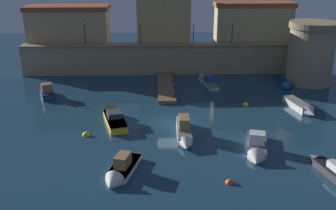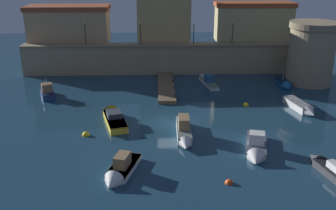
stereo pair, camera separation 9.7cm
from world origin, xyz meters
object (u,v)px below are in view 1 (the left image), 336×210
Objects in this scene: mooring_buoy_1 at (229,183)px; quay_lamp_3 at (232,28)px; moored_boat_5 at (207,80)px; mooring_buoy_2 at (246,105)px; moored_boat_2 at (184,132)px; quay_lamp_0 at (85,29)px; moored_boat_4 at (256,149)px; quay_lamp_1 at (140,29)px; moored_boat_3 at (47,91)px; moored_boat_7 at (284,84)px; fortress_tower at (311,53)px; moored_boat_6 at (331,169)px; moored_boat_0 at (301,107)px; moored_boat_1 at (113,117)px; mooring_buoy_0 at (86,135)px; quay_lamp_2 at (194,30)px; moored_boat_8 at (120,172)px.

quay_lamp_3 is at bearing 79.43° from mooring_buoy_1.
moored_boat_5 reaches higher than mooring_buoy_2.
quay_lamp_0 is at bearing -149.59° from moored_boat_2.
mooring_buoy_1 is (-3.34, -5.00, -0.41)m from moored_boat_4.
quay_lamp_1 is 0.72× the size of moored_boat_3.
quay_lamp_3 is 9.41m from moored_boat_5.
moored_boat_7 reaches higher than moored_boat_2.
moored_boat_6 is at bearing -106.61° from fortress_tower.
moored_boat_7 is (15.00, 16.06, -0.32)m from moored_boat_2.
moored_boat_0 is (5.19, -16.43, -6.32)m from quay_lamp_3.
quay_lamp_3 is (21.87, -0.00, 0.03)m from quay_lamp_0.
moored_boat_1 reaches higher than mooring_buoy_1.
moored_boat_1 is 9.49× the size of mooring_buoy_0.
moored_boat_7 reaches higher than moored_boat_1.
quay_lamp_2 is at bearing -117.41° from moored_boat_7.
mooring_buoy_2 is at bearing -174.02° from moored_boat_4.
moored_boat_1 is 17.81m from moored_boat_5.
moored_boat_4 is 9.95× the size of mooring_buoy_1.
quay_lamp_1 is at bearing -22.03° from moored_boat_1.
moored_boat_8 is at bearing -59.02° from moored_boat_4.
moored_boat_2 is 21.98m from moored_boat_7.
moored_boat_7 is at bearing -14.42° from quay_lamp_0.
quay_lamp_2 is 4.54× the size of mooring_buoy_1.
moored_boat_8 reaches higher than mooring_buoy_0.
moored_boat_5 is at bearing 86.59° from mooring_buoy_1.
mooring_buoy_0 is 1.16× the size of mooring_buoy_1.
quay_lamp_0 is 29.66m from moored_boat_7.
mooring_buoy_0 reaches higher than mooring_buoy_1.
moored_boat_8 reaches higher than mooring_buoy_2.
quay_lamp_2 is 0.51× the size of moored_boat_8.
moored_boat_6 is (11.36, -7.34, -0.21)m from moored_boat_2.
moored_boat_1 is at bearing -156.22° from moored_boat_8.
mooring_buoy_2 is at bearing -140.80° from fortress_tower.
moored_boat_2 is 1.35× the size of moored_boat_7.
moored_boat_3 is 7.00× the size of mooring_buoy_1.
fortress_tower is 1.45× the size of moored_boat_0.
fortress_tower is 1.40× the size of moored_boat_6.
fortress_tower is 11.33× the size of mooring_buoy_0.
mooring_buoy_0 is (-21.07, 8.16, -0.42)m from moored_boat_6.
moored_boat_7 is 7.17× the size of mooring_buoy_2.
quay_lamp_0 is 4.75× the size of mooring_buoy_2.
moored_boat_5 is at bearing 111.16° from mooring_buoy_2.
moored_boat_4 is (3.23, -26.72, -6.10)m from quay_lamp_2.
moored_boat_0 is (-4.73, -10.60, -3.89)m from fortress_tower.
moored_boat_5 reaches higher than mooring_buoy_1.
moored_boat_6 is at bearing -137.05° from moored_boat_1.
quay_lamp_2 reaches higher than moored_boat_8.
quay_lamp_3 is at bearing -0.00° from quay_lamp_0.
moored_boat_1 is at bearing -97.39° from quay_lamp_1.
fortress_tower is 24.47m from quay_lamp_1.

